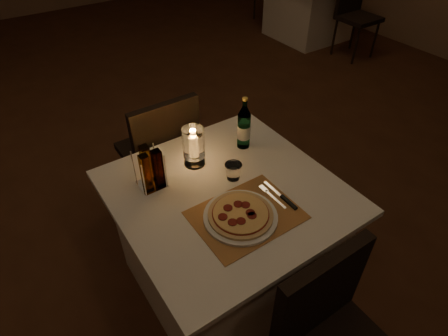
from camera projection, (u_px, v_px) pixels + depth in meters
floor at (172, 207)px, 2.69m from camera, size 8.00×10.00×0.02m
main_table at (226, 240)px, 1.98m from camera, size 1.00×1.00×0.74m
chair_near at (333, 334)px, 1.41m from camera, size 0.42×0.42×0.90m
chair_far at (161, 147)px, 2.32m from camera, size 0.42×0.42×0.90m
placemat at (246, 215)px, 1.62m from camera, size 0.45×0.34×0.00m
plate at (240, 217)px, 1.60m from camera, size 0.32×0.32×0.01m
pizza at (240, 214)px, 1.59m from camera, size 0.28×0.28×0.02m
fork at (271, 195)px, 1.71m from camera, size 0.02×0.18×0.00m
knife at (285, 199)px, 1.68m from camera, size 0.02×0.22×0.01m
tumbler at (233, 171)px, 1.78m from camera, size 0.08×0.08×0.08m
water_bottle at (244, 128)px, 1.93m from camera, size 0.07×0.07×0.29m
hurricane_candle at (194, 144)px, 1.81m from camera, size 0.11×0.11×0.21m
cruet_caddy at (150, 170)px, 1.70m from camera, size 0.12×0.12×0.21m
neighbor_table_right at (310, 8)px, 4.98m from camera, size 1.00×1.00×0.74m
neighbor_chair_ra at (355, 9)px, 4.41m from camera, size 0.42×0.42×0.90m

